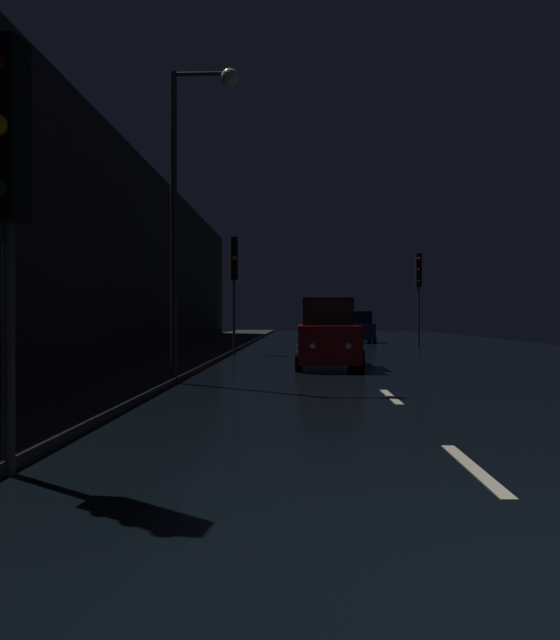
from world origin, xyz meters
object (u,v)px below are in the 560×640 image
Objects in this scene: traffic_light_far_left at (234,268)px; traffic_light_far_right at (419,278)px; car_distant_taillights at (359,328)px; streetlamp_overhead at (191,178)px; traffic_light_near_left at (7,161)px; car_approaching_headlights at (327,336)px.

traffic_light_far_right reaches higher than traffic_light_far_left.
car_distant_taillights is (6.83, 12.47, -2.90)m from traffic_light_far_left.
traffic_light_far_left is 0.67× the size of streetlamp_overhead.
traffic_light_near_left is at bearing -92.27° from streetlamp_overhead.
traffic_light_far_left is (0.11, 20.03, 0.56)m from traffic_light_near_left.
traffic_light_near_left reaches higher than car_distant_taillights.
car_approaching_headlights is at bearing -23.26° from traffic_light_far_right.
traffic_light_far_right reaches higher than car_approaching_headlights.
traffic_light_far_right is at bearing -152.29° from car_distant_taillights.
streetlamp_overhead reaches higher than traffic_light_near_left.
traffic_light_far_left is 11.62m from streetlamp_overhead.
traffic_light_far_right is 1.17× the size of car_approaching_headlights.
traffic_light_far_left is 11.99m from traffic_light_far_right.
streetlamp_overhead reaches higher than car_approaching_headlights.
traffic_light_far_left reaches higher than traffic_light_near_left.
traffic_light_far_left is at bearing -54.02° from traffic_light_far_right.
traffic_light_far_left is at bearing -172.98° from traffic_light_near_left.
streetlamp_overhead is at bearing 164.63° from car_distant_taillights.
streetlamp_overhead is (0.34, 8.49, 1.85)m from traffic_light_near_left.
traffic_light_near_left is 0.58× the size of streetlamp_overhead.
traffic_light_far_left is 1.16× the size of car_approaching_headlights.
traffic_light_far_left is 8.23m from car_approaching_headlights.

